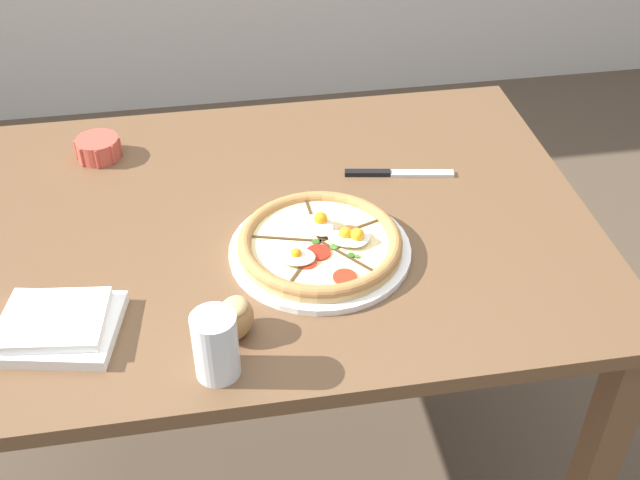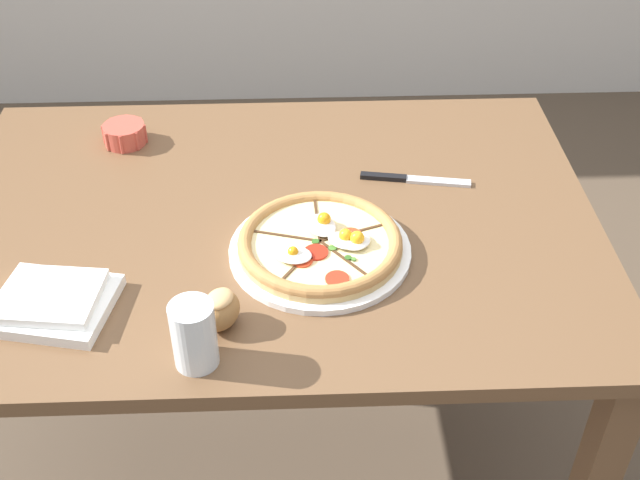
{
  "view_description": "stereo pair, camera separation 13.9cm",
  "coord_description": "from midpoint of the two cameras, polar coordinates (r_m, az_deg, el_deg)",
  "views": [
    {
      "loc": [
        -0.09,
        -1.18,
        1.67
      ],
      "look_at": [
        0.09,
        -0.11,
        0.8
      ],
      "focal_mm": 45.0,
      "sensor_mm": 36.0,
      "label": 1
    },
    {
      "loc": [
        0.05,
        -1.2,
        1.67
      ],
      "look_at": [
        0.09,
        -0.11,
        0.8
      ],
      "focal_mm": 45.0,
      "sensor_mm": 36.0,
      "label": 2
    }
  ],
  "objects": [
    {
      "name": "napkin_folded",
      "position": [
        1.34,
        -15.72,
        -4.37
      ],
      "size": [
        0.21,
        0.19,
        0.04
      ],
      "rotation": [
        0.0,
        0.0,
        -0.2
      ],
      "color": "white",
      "rests_on": "dining_table"
    },
    {
      "name": "water_glass",
      "position": [
        1.19,
        -5.63,
        -7.1
      ],
      "size": [
        0.07,
        0.07,
        0.11
      ],
      "color": "white",
      "rests_on": "dining_table"
    },
    {
      "name": "knife_main",
      "position": [
        1.6,
        9.16,
        4.19
      ],
      "size": [
        0.22,
        0.05,
        0.01
      ],
      "rotation": [
        0.0,
        0.0,
        -0.17
      ],
      "color": "silver",
      "rests_on": "dining_table"
    },
    {
      "name": "ground_plane",
      "position": [
        2.05,
        -0.65,
        -15.93
      ],
      "size": [
        12.0,
        12.0,
        0.0
      ],
      "primitive_type": "plane",
      "color": "brown"
    },
    {
      "name": "dining_table",
      "position": [
        1.56,
        -0.83,
        -1.7
      ],
      "size": [
        1.22,
        0.87,
        0.77
      ],
      "color": "brown",
      "rests_on": "ground_plane"
    },
    {
      "name": "ramekin_bowl",
      "position": [
        1.73,
        -11.51,
        7.36
      ],
      "size": [
        0.09,
        0.09,
        0.04
      ],
      "color": "#C64C3D",
      "rests_on": "dining_table"
    },
    {
      "name": "pizza",
      "position": [
        1.39,
        2.87,
        -0.46
      ],
      "size": [
        0.32,
        0.32,
        0.05
      ],
      "color": "white",
      "rests_on": "dining_table"
    },
    {
      "name": "bread_piece_near",
      "position": [
        1.25,
        -3.94,
        -5.07
      ],
      "size": [
        0.08,
        0.09,
        0.07
      ],
      "rotation": [
        0.0,
        0.0,
        1.06
      ],
      "color": "#A3703D",
      "rests_on": "dining_table"
    }
  ]
}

